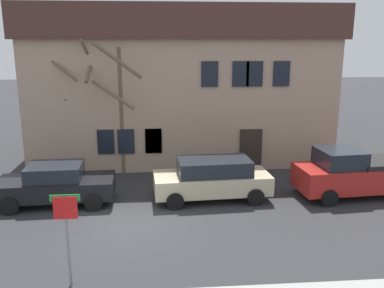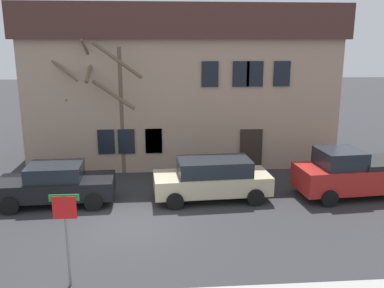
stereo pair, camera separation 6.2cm
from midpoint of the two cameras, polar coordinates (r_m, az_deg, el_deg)
The scene contains 8 objects.
ground_plane at distance 15.09m, azimuth -8.54°, elevation -10.94°, with size 120.00×120.00×0.00m, color #2D2D30.
building_main at distance 24.13m, azimuth -1.78°, elevation 8.60°, with size 15.91×9.00×8.04m.
tree_bare_near at distance 21.10m, azimuth -15.94°, elevation 4.85°, with size 3.05×3.04×6.42m.
tree_bare_mid at distance 20.21m, azimuth -10.07°, elevation 5.55°, with size 2.56×2.73×6.65m.
car_black_sedan at distance 17.36m, azimuth -18.28°, elevation -5.25°, with size 4.59×2.22×1.62m.
car_beige_wagon at distance 16.98m, azimuth 2.71°, elevation -4.72°, with size 4.78×2.30×1.69m.
pickup_truck_red at distance 18.68m, azimuth 21.78°, elevation -3.70°, with size 5.42×2.52×2.01m.
street_sign_pole at distance 11.26m, azimuth -17.00°, elevation -10.31°, with size 0.76×0.07×2.55m.
Camera 1 is at (1.05, -13.67, 6.30)m, focal length 38.84 mm.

